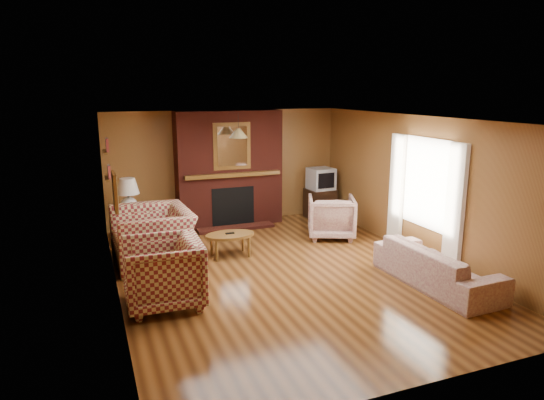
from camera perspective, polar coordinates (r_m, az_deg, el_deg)
name	(u,v)px	position (r m, az deg, el deg)	size (l,w,h in m)	color
floor	(284,272)	(7.74, 1.41, -8.50)	(6.50, 6.50, 0.00)	#42230E
ceiling	(285,119)	(7.22, 1.52, 9.52)	(6.50, 6.50, 0.00)	silver
wall_back	(226,167)	(10.41, -5.47, 3.88)	(6.50, 6.50, 0.00)	olive
wall_front	(421,272)	(4.69, 17.13, -8.05)	(6.50, 6.50, 0.00)	olive
wall_left	(113,213)	(6.85, -18.22, -1.50)	(6.50, 6.50, 0.00)	olive
wall_right	(419,187)	(8.65, 16.94, 1.51)	(6.50, 6.50, 0.00)	olive
fireplace	(229,170)	(10.16, -5.05, 3.56)	(2.20, 0.82, 2.40)	#4C1710
window_right	(424,193)	(8.48, 17.48, 0.75)	(0.10, 1.85, 2.00)	beige
bookshelf	(107,160)	(8.63, -18.82, 4.50)	(0.09, 0.55, 0.71)	brown
botanical_print	(115,192)	(6.48, -17.98, 0.90)	(0.05, 0.40, 0.50)	brown
pendant_light	(238,133)	(9.41, -3.97, 7.86)	(0.36, 0.36, 0.48)	black
plaid_loveseat	(153,236)	(8.27, -13.87, -4.16)	(1.39, 1.21, 0.90)	maroon
plaid_armchair	(163,273)	(6.63, -12.71, -8.34)	(0.98, 1.01, 0.92)	maroon
floral_sofa	(437,266)	(7.57, 18.81, -7.33)	(2.05, 0.80, 0.60)	#C0B795
floral_armchair	(331,217)	(9.47, 6.99, -1.98)	(0.87, 0.89, 0.81)	#C0B795
coffee_table	(230,237)	(8.39, -4.96, -4.32)	(0.85, 0.53, 0.42)	brown
side_table	(131,229)	(9.47, -16.31, -3.25)	(0.41, 0.41, 0.55)	brown
table_lamp	(128,194)	(9.32, -16.56, 0.63)	(0.42, 0.42, 0.69)	white
tv_stand	(320,203)	(10.90, 5.71, -0.39)	(0.60, 0.54, 0.65)	black
crt_tv	(321,179)	(10.78, 5.79, 2.51)	(0.54, 0.54, 0.47)	#AFB1B7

